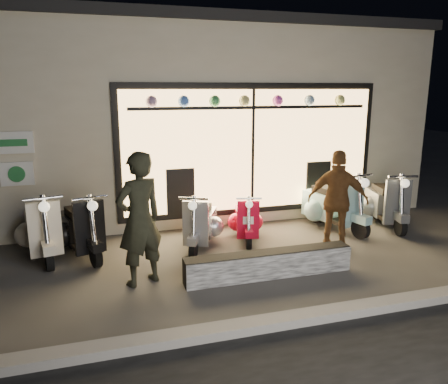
# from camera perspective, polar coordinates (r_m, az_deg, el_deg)

# --- Properties ---
(ground) EXTENTS (40.00, 40.00, 0.00)m
(ground) POSITION_cam_1_polar(r_m,az_deg,el_deg) (7.24, 2.89, -9.06)
(ground) COLOR #383533
(ground) RESTS_ON ground
(kerb) EXTENTS (40.00, 0.25, 0.12)m
(kerb) POSITION_cam_1_polar(r_m,az_deg,el_deg) (5.56, 10.03, -15.91)
(kerb) COLOR slate
(kerb) RESTS_ON ground
(shop_building) EXTENTS (10.20, 6.23, 4.20)m
(shop_building) POSITION_cam_1_polar(r_m,az_deg,el_deg) (11.53, -5.33, 10.01)
(shop_building) COLOR beige
(shop_building) RESTS_ON ground
(graffiti_barrier) EXTENTS (2.58, 0.28, 0.40)m
(graffiti_barrier) POSITION_cam_1_polar(r_m,az_deg,el_deg) (6.65, 5.87, -9.36)
(graffiti_barrier) COLOR black
(graffiti_barrier) RESTS_ON ground
(scooter_silver) EXTENTS (0.82, 1.34, 0.98)m
(scooter_silver) POSITION_cam_1_polar(r_m,az_deg,el_deg) (7.92, -2.95, -4.05)
(scooter_silver) COLOR black
(scooter_silver) RESTS_ON ground
(scooter_red) EXTENTS (0.60, 1.24, 0.88)m
(scooter_red) POSITION_cam_1_polar(r_m,az_deg,el_deg) (8.29, 2.88, -3.56)
(scooter_red) COLOR black
(scooter_red) RESTS_ON ground
(scooter_black) EXTENTS (0.80, 1.52, 1.09)m
(scooter_black) POSITION_cam_1_polar(r_m,az_deg,el_deg) (7.89, -18.33, -4.48)
(scooter_black) COLOR black
(scooter_black) RESTS_ON ground
(scooter_cream) EXTENTS (0.70, 1.57, 1.11)m
(scooter_cream) POSITION_cam_1_polar(r_m,az_deg,el_deg) (8.03, -22.68, -4.46)
(scooter_cream) COLOR black
(scooter_cream) RESTS_ON ground
(scooter_blue) EXTENTS (0.78, 1.63, 1.16)m
(scooter_blue) POSITION_cam_1_polar(r_m,az_deg,el_deg) (9.11, 13.60, -1.62)
(scooter_blue) COLOR black
(scooter_blue) RESTS_ON ground
(scooter_grey) EXTENTS (0.75, 1.57, 1.12)m
(scooter_grey) POSITION_cam_1_polar(r_m,az_deg,el_deg) (9.69, 20.23, -1.29)
(scooter_grey) COLOR black
(scooter_grey) RESTS_ON ground
(man) EXTENTS (0.83, 0.72, 1.93)m
(man) POSITION_cam_1_polar(r_m,az_deg,el_deg) (6.26, -10.98, -3.54)
(man) COLOR black
(man) RESTS_ON ground
(woman) EXTENTS (1.10, 0.90, 1.75)m
(woman) POSITION_cam_1_polar(r_m,az_deg,el_deg) (7.81, 14.63, -1.06)
(woman) COLOR brown
(woman) RESTS_ON ground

